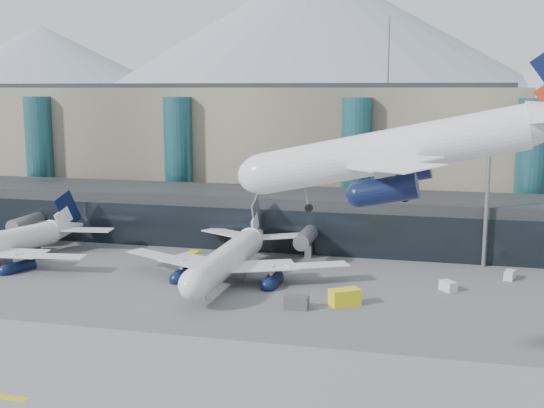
{
  "coord_description": "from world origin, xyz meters",
  "views": [
    {
      "loc": [
        21.73,
        -69.43,
        29.83
      ],
      "look_at": [
        -3.03,
        32.0,
        12.09
      ],
      "focal_mm": 45.0,
      "sensor_mm": 36.0,
      "label": 1
    }
  ],
  "objects": [
    {
      "name": "veh_b",
      "position": [
        -19.28,
        39.96,
        0.82
      ],
      "size": [
        2.21,
        3.09,
        1.63
      ],
      "primitive_type": "cube",
      "rotation": [
        0.0,
        0.0,
        1.39
      ],
      "color": "yellow",
      "rests_on": "ground"
    },
    {
      "name": "mountain_ridge",
      "position": [
        15.97,
        380.0,
        45.74
      ],
      "size": [
        910.0,
        400.0,
        110.0
      ],
      "color": "gray",
      "rests_on": "ground"
    },
    {
      "name": "veh_h",
      "position": [
        9.93,
        21.62,
        1.15
      ],
      "size": [
        4.69,
        4.17,
        2.31
      ],
      "primitive_type": "cube",
      "rotation": [
        0.0,
        0.0,
        0.6
      ],
      "color": "yellow",
      "rests_on": "ground"
    },
    {
      "name": "ground",
      "position": [
        0.0,
        0.0,
        0.0
      ],
      "size": [
        900.0,
        900.0,
        0.0
      ],
      "primitive_type": "plane",
      "color": "#515154",
      "rests_on": "ground"
    },
    {
      "name": "jet_parked_mid",
      "position": [
        -9.5,
        32.6,
        4.79
      ],
      "size": [
        39.35,
        38.0,
        12.67
      ],
      "rotation": [
        0.0,
        0.0,
        1.56
      ],
      "color": "silver",
      "rests_on": "ground"
    },
    {
      "name": "teal_towers",
      "position": [
        -14.99,
        74.01,
        14.01
      ],
      "size": [
        116.4,
        19.4,
        46.0
      ],
      "color": "#225860",
      "rests_on": "ground"
    },
    {
      "name": "veh_d",
      "position": [
        33.57,
        40.78,
        0.71
      ],
      "size": [
        2.07,
        2.79,
        1.43
      ],
      "primitive_type": "cube",
      "rotation": [
        0.0,
        0.0,
        1.25
      ],
      "color": "silver",
      "rests_on": "ground"
    },
    {
      "name": "veh_g",
      "position": [
        24.0,
        32.09,
        0.74
      ],
      "size": [
        2.76,
        2.92,
        1.49
      ],
      "primitive_type": "cube",
      "rotation": [
        0.0,
        0.0,
        -0.89
      ],
      "color": "silver",
      "rests_on": "ground"
    },
    {
      "name": "lightmast_mid",
      "position": [
        30.0,
        48.0,
        14.42
      ],
      "size": [
        3.0,
        1.2,
        25.6
      ],
      "color": "slate",
      "rests_on": "ground"
    },
    {
      "name": "veh_f",
      "position": [
        -50.65,
        39.32,
        0.89
      ],
      "size": [
        1.79,
        3.24,
        1.78
      ],
      "primitive_type": "cube",
      "rotation": [
        0.0,
        0.0,
        1.54
      ],
      "color": "#454549",
      "rests_on": "ground"
    },
    {
      "name": "hero_jet",
      "position": [
        20.75,
        -11.66,
        25.96
      ],
      "size": [
        32.03,
        32.67,
        10.54
      ],
      "rotation": [
        0.0,
        -0.2,
        -0.06
      ],
      "color": "silver",
      "rests_on": "ground"
    },
    {
      "name": "concourse",
      "position": [
        -0.02,
        57.73,
        4.97
      ],
      "size": [
        170.0,
        27.0,
        10.0
      ],
      "color": "black",
      "rests_on": "ground"
    },
    {
      "name": "veh_c",
      "position": [
        3.71,
        18.55,
        0.91
      ],
      "size": [
        3.33,
        1.8,
        1.83
      ],
      "primitive_type": "cube",
      "rotation": [
        0.0,
        0.0,
        -0.02
      ],
      "color": "#454549",
      "rests_on": "ground"
    },
    {
      "name": "jet_parked_left",
      "position": [
        -50.48,
        32.46,
        4.63
      ],
      "size": [
        35.92,
        38.08,
        12.24
      ],
      "rotation": [
        0.0,
        0.0,
        1.24
      ],
      "color": "silver",
      "rests_on": "ground"
    },
    {
      "name": "terminal_main",
      "position": [
        -25.0,
        90.0,
        15.44
      ],
      "size": [
        130.0,
        30.0,
        31.0
      ],
      "color": "gray",
      "rests_on": "ground"
    }
  ]
}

